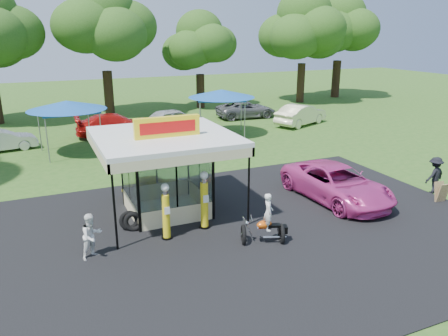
{
  "coord_description": "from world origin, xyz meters",
  "views": [
    {
      "loc": [
        -6.61,
        -11.6,
        7.36
      ],
      "look_at": [
        0.19,
        4.0,
        1.97
      ],
      "focal_mm": 35.0,
      "sensor_mm": 36.0,
      "label": 1
    }
  ],
  "objects_px": {
    "gas_pump_right": "(204,201)",
    "gas_station_kiosk": "(166,172)",
    "pink_sedan": "(336,183)",
    "tent_west": "(67,106)",
    "a_frame_sign": "(441,192)",
    "gas_pump_left": "(166,213)",
    "bg_car_e": "(301,115)",
    "kiosk_car": "(153,185)",
    "spectator_east_a": "(435,175)",
    "spectator_west": "(92,236)",
    "motorcycle": "(266,223)",
    "bg_car_b": "(115,125)",
    "bg_car_a": "(2,140)",
    "bg_car_d": "(246,110)",
    "tent_east": "(222,94)",
    "bg_car_c": "(174,120)"
  },
  "relations": [
    {
      "from": "gas_pump_right",
      "to": "gas_station_kiosk",
      "type": "bearing_deg",
      "value": 112.82
    },
    {
      "from": "pink_sedan",
      "to": "tent_west",
      "type": "distance_m",
      "value": 16.73
    },
    {
      "from": "gas_pump_right",
      "to": "a_frame_sign",
      "type": "distance_m",
      "value": 10.8
    },
    {
      "from": "pink_sedan",
      "to": "gas_pump_left",
      "type": "bearing_deg",
      "value": -178.28
    },
    {
      "from": "tent_west",
      "to": "pink_sedan",
      "type": "bearing_deg",
      "value": -51.94
    },
    {
      "from": "a_frame_sign",
      "to": "bg_car_e",
      "type": "distance_m",
      "value": 17.09
    },
    {
      "from": "gas_station_kiosk",
      "to": "kiosk_car",
      "type": "xyz_separation_m",
      "value": [
        -0.0,
        2.21,
        -1.3
      ]
    },
    {
      "from": "gas_station_kiosk",
      "to": "spectator_east_a",
      "type": "relative_size",
      "value": 3.09
    },
    {
      "from": "spectator_west",
      "to": "kiosk_car",
      "type": "bearing_deg",
      "value": 27.75
    },
    {
      "from": "motorcycle",
      "to": "bg_car_e",
      "type": "bearing_deg",
      "value": 73.67
    },
    {
      "from": "gas_pump_right",
      "to": "bg_car_b",
      "type": "bearing_deg",
      "value": 91.07
    },
    {
      "from": "gas_pump_left",
      "to": "bg_car_b",
      "type": "distance_m",
      "value": 17.44
    },
    {
      "from": "bg_car_a",
      "to": "bg_car_d",
      "type": "relative_size",
      "value": 0.79
    },
    {
      "from": "spectator_west",
      "to": "bg_car_a",
      "type": "height_order",
      "value": "spectator_west"
    },
    {
      "from": "gas_pump_right",
      "to": "bg_car_e",
      "type": "xyz_separation_m",
      "value": [
        14.16,
        15.02,
        -0.28
      ]
    },
    {
      "from": "pink_sedan",
      "to": "spectator_east_a",
      "type": "relative_size",
      "value": 3.26
    },
    {
      "from": "spectator_east_a",
      "to": "tent_west",
      "type": "height_order",
      "value": "tent_west"
    },
    {
      "from": "spectator_west",
      "to": "bg_car_d",
      "type": "xyz_separation_m",
      "value": [
        15.7,
        20.11,
        -0.07
      ]
    },
    {
      "from": "gas_pump_left",
      "to": "tent_east",
      "type": "height_order",
      "value": "tent_east"
    },
    {
      "from": "a_frame_sign",
      "to": "bg_car_a",
      "type": "xyz_separation_m",
      "value": [
        -18.31,
        17.48,
        0.22
      ]
    },
    {
      "from": "gas_station_kiosk",
      "to": "kiosk_car",
      "type": "bearing_deg",
      "value": 90.0
    },
    {
      "from": "a_frame_sign",
      "to": "kiosk_car",
      "type": "distance_m",
      "value": 13.0
    },
    {
      "from": "spectator_west",
      "to": "tent_east",
      "type": "height_order",
      "value": "tent_east"
    },
    {
      "from": "gas_station_kiosk",
      "to": "pink_sedan",
      "type": "relative_size",
      "value": 0.95
    },
    {
      "from": "motorcycle",
      "to": "bg_car_b",
      "type": "distance_m",
      "value": 19.18
    },
    {
      "from": "bg_car_a",
      "to": "bg_car_c",
      "type": "bearing_deg",
      "value": -93.64
    },
    {
      "from": "bg_car_a",
      "to": "gas_pump_right",
      "type": "bearing_deg",
      "value": -163.45
    },
    {
      "from": "gas_pump_right",
      "to": "bg_car_d",
      "type": "xyz_separation_m",
      "value": [
        11.43,
        19.48,
        -0.39
      ]
    },
    {
      "from": "bg_car_b",
      "to": "bg_car_d",
      "type": "bearing_deg",
      "value": -75.91
    },
    {
      "from": "pink_sedan",
      "to": "tent_west",
      "type": "bearing_deg",
      "value": 124.71
    },
    {
      "from": "bg_car_a",
      "to": "tent_east",
      "type": "height_order",
      "value": "tent_east"
    },
    {
      "from": "pink_sedan",
      "to": "spectator_east_a",
      "type": "distance_m",
      "value": 4.92
    },
    {
      "from": "gas_station_kiosk",
      "to": "gas_pump_right",
      "type": "distance_m",
      "value": 2.38
    },
    {
      "from": "motorcycle",
      "to": "bg_car_d",
      "type": "relative_size",
      "value": 0.38
    },
    {
      "from": "gas_pump_right",
      "to": "bg_car_c",
      "type": "xyz_separation_m",
      "value": [
        4.08,
        16.97,
        -0.25
      ]
    },
    {
      "from": "tent_east",
      "to": "bg_car_a",
      "type": "bearing_deg",
      "value": 174.02
    },
    {
      "from": "bg_car_d",
      "to": "a_frame_sign",
      "type": "bearing_deg",
      "value": -179.07
    },
    {
      "from": "bg_car_d",
      "to": "bg_car_e",
      "type": "xyz_separation_m",
      "value": [
        2.73,
        -4.46,
        0.11
      ]
    },
    {
      "from": "spectator_east_a",
      "to": "bg_car_c",
      "type": "height_order",
      "value": "spectator_east_a"
    },
    {
      "from": "gas_pump_left",
      "to": "spectator_east_a",
      "type": "xyz_separation_m",
      "value": [
        12.92,
        -0.36,
        -0.17
      ]
    },
    {
      "from": "gas_pump_right",
      "to": "pink_sedan",
      "type": "relative_size",
      "value": 0.41
    },
    {
      "from": "gas_station_kiosk",
      "to": "spectator_east_a",
      "type": "xyz_separation_m",
      "value": [
        12.19,
        -2.78,
        -0.91
      ]
    },
    {
      "from": "a_frame_sign",
      "to": "bg_car_d",
      "type": "xyz_separation_m",
      "value": [
        0.78,
        21.18,
        0.26
      ]
    },
    {
      "from": "gas_pump_left",
      "to": "tent_east",
      "type": "relative_size",
      "value": 0.46
    },
    {
      "from": "a_frame_sign",
      "to": "bg_car_e",
      "type": "xyz_separation_m",
      "value": [
        3.51,
        16.72,
        0.37
      ]
    },
    {
      "from": "gas_pump_right",
      "to": "tent_east",
      "type": "relative_size",
      "value": 0.49
    },
    {
      "from": "gas_pump_left",
      "to": "gas_pump_right",
      "type": "relative_size",
      "value": 0.93
    },
    {
      "from": "bg_car_b",
      "to": "gas_pump_right",
      "type": "bearing_deg",
      "value": -176.42
    },
    {
      "from": "spectator_east_a",
      "to": "bg_car_a",
      "type": "xyz_separation_m",
      "value": [
        -18.98,
        16.46,
        -0.19
      ]
    },
    {
      "from": "bg_car_a",
      "to": "bg_car_e",
      "type": "relative_size",
      "value": 0.81
    }
  ]
}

